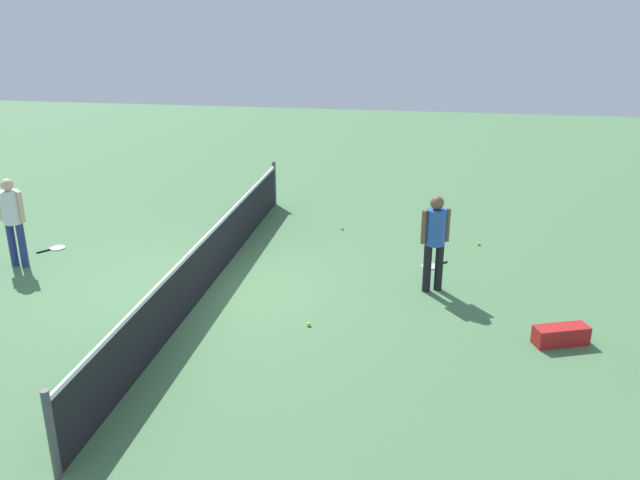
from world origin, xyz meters
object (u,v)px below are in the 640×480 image
(tennis_racket_far_player, at_px, (56,248))
(tennis_ball_by_net, at_px, (309,324))
(tennis_racket_near_player, at_px, (431,266))
(tennis_ball_midcourt, at_px, (342,228))
(player_far_side, at_px, (12,215))
(player_near_side, at_px, (435,236))
(equipment_bag, at_px, (563,335))
(tennis_ball_near_player, at_px, (479,244))

(tennis_racket_far_player, xyz_separation_m, tennis_ball_by_net, (-2.47, -5.66, 0.02))
(tennis_racket_near_player, xyz_separation_m, tennis_ball_by_net, (-2.76, 1.84, 0.02))
(tennis_ball_midcourt, bearing_deg, tennis_ball_by_net, -178.81)
(tennis_racket_far_player, bearing_deg, player_far_side, 169.36)
(player_near_side, distance_m, player_far_side, 7.70)
(tennis_racket_near_player, relative_size, tennis_ball_by_net, 8.42)
(equipment_bag, bearing_deg, player_far_side, 81.48)
(tennis_racket_far_player, bearing_deg, tennis_ball_by_net, -113.53)
(player_far_side, distance_m, tennis_ball_midcourt, 6.58)
(tennis_ball_near_player, height_order, tennis_ball_midcourt, same)
(player_near_side, relative_size, tennis_ball_by_net, 25.76)
(tennis_racket_far_player, xyz_separation_m, tennis_ball_midcourt, (2.11, -5.57, 0.02))
(player_near_side, distance_m, tennis_ball_by_net, 2.69)
(player_near_side, height_order, player_far_side, same)
(tennis_racket_far_player, bearing_deg, equipment_bag, -104.17)
(tennis_racket_far_player, bearing_deg, tennis_ball_midcourt, -69.20)
(player_far_side, xyz_separation_m, tennis_ball_near_player, (2.56, -8.64, -0.98))
(tennis_racket_near_player, bearing_deg, player_near_side, -178.94)
(tennis_racket_near_player, height_order, tennis_racket_far_player, same)
(player_near_side, bearing_deg, tennis_racket_far_player, 84.00)
(player_near_side, height_order, tennis_ball_midcourt, player_near_side)
(player_near_side, height_order, equipment_bag, player_near_side)
(tennis_ball_near_player, distance_m, tennis_ball_by_net, 4.95)
(player_far_side, bearing_deg, player_near_side, -88.87)
(tennis_racket_far_player, distance_m, tennis_ball_near_player, 8.62)
(player_near_side, xyz_separation_m, tennis_ball_near_player, (2.41, -0.94, -0.98))
(tennis_ball_by_net, distance_m, equipment_bag, 3.77)
(player_near_side, relative_size, player_far_side, 1.00)
(tennis_ball_midcourt, bearing_deg, player_near_side, -146.01)
(player_near_side, relative_size, tennis_ball_midcourt, 25.76)
(tennis_ball_by_net, bearing_deg, player_far_side, 75.39)
(player_near_side, bearing_deg, tennis_racket_near_player, 1.06)
(tennis_ball_midcourt, bearing_deg, equipment_bag, -139.33)
(player_far_side, distance_m, tennis_racket_near_player, 7.85)
(equipment_bag, bearing_deg, tennis_ball_midcourt, 40.67)
(player_far_side, bearing_deg, tennis_ball_by_net, -104.61)
(tennis_racket_near_player, distance_m, tennis_ball_by_net, 3.32)
(tennis_ball_by_net, xyz_separation_m, equipment_bag, (0.08, -3.77, 0.11))
(player_near_side, distance_m, tennis_ball_midcourt, 3.64)
(tennis_ball_near_player, bearing_deg, tennis_ball_midcourt, 80.22)
(player_far_side, xyz_separation_m, tennis_racket_far_player, (0.94, -0.18, -1.00))
(tennis_racket_near_player, distance_m, tennis_ball_near_player, 1.63)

